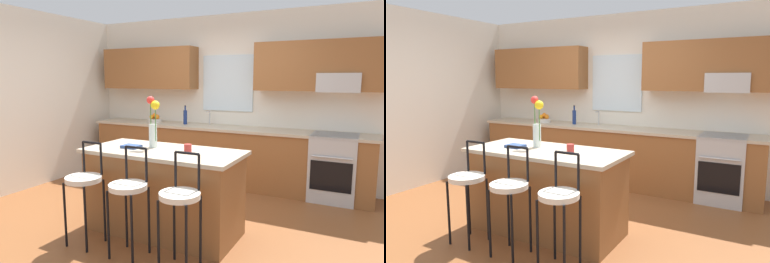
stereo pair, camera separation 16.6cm
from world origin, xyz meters
TOP-DOWN VIEW (x-y plane):
  - ground_plane at (0.00, 0.00)m, footprint 14.00×14.00m
  - wall_left at (-2.56, 0.30)m, footprint 0.12×4.60m
  - back_wall_assembly at (0.03, 1.98)m, footprint 5.60×0.50m
  - counter_run at (-0.00, 1.70)m, footprint 4.56×0.64m
  - sink_faucet at (-0.26, 1.84)m, footprint 0.02×0.13m
  - oven_range at (1.71, 1.68)m, footprint 0.60×0.64m
  - kitchen_island at (0.17, -0.30)m, footprint 1.72×0.79m
  - bar_stool_near at (-0.38, -0.91)m, footprint 0.36×0.36m
  - bar_stool_middle at (0.17, -0.91)m, footprint 0.36×0.36m
  - bar_stool_far at (0.72, -0.91)m, footprint 0.36×0.36m
  - flower_vase at (0.01, -0.23)m, footprint 0.16×0.11m
  - mug_ceramic at (0.48, -0.31)m, footprint 0.08×0.08m
  - cookbook at (-0.20, -0.36)m, footprint 0.20×0.15m
  - fruit_bowl_oranges at (-1.24, 1.70)m, footprint 0.24×0.24m
  - bottle_olive_oil at (-0.63, 1.70)m, footprint 0.06×0.06m

SIDE VIEW (x-z plane):
  - ground_plane at x=0.00m, z-range 0.00..0.00m
  - oven_range at x=1.71m, z-range 0.00..0.92m
  - kitchen_island at x=0.17m, z-range 0.00..0.92m
  - counter_run at x=0.00m, z-range 0.01..0.93m
  - bar_stool_near at x=-0.38m, z-range 0.11..1.16m
  - bar_stool_middle at x=0.17m, z-range 0.11..1.16m
  - bar_stool_far at x=0.72m, z-range 0.11..1.16m
  - cookbook at x=-0.20m, z-range 0.92..0.95m
  - mug_ceramic at x=0.48m, z-range 0.92..1.01m
  - fruit_bowl_oranges at x=-1.24m, z-range 0.90..1.06m
  - bottle_olive_oil at x=-0.63m, z-range 0.89..1.20m
  - sink_faucet at x=-0.26m, z-range 0.95..1.18m
  - flower_vase at x=0.01m, z-range 0.92..1.49m
  - wall_left at x=-2.56m, z-range 0.00..2.70m
  - back_wall_assembly at x=0.03m, z-range 0.16..2.86m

